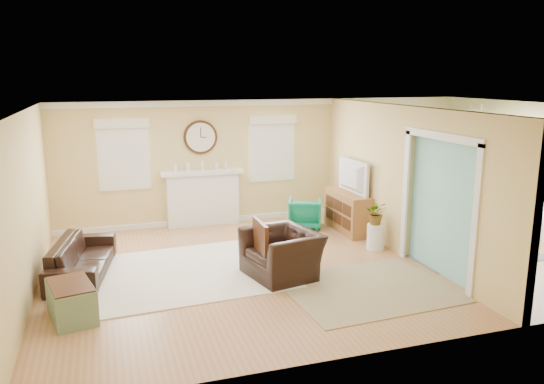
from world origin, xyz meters
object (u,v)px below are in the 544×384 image
at_px(sofa, 82,258).
at_px(dining_table, 446,225).
at_px(credenza, 348,212).
at_px(eames_chair, 282,254).
at_px(green_chair, 305,213).

height_order(sofa, dining_table, dining_table).
xyz_separation_m(sofa, dining_table, (6.54, -0.25, 0.04)).
bearing_deg(credenza, eames_chair, -136.80).
xyz_separation_m(green_chair, dining_table, (2.22, -1.69, 0.02)).
bearing_deg(credenza, sofa, -169.43).
distance_m(eames_chair, dining_table, 3.63).
relative_size(eames_chair, credenza, 0.83).
bearing_deg(sofa, eames_chair, -98.67).
relative_size(sofa, eames_chair, 1.73).
relative_size(sofa, dining_table, 1.06).
relative_size(sofa, green_chair, 2.89).
bearing_deg(dining_table, credenza, 57.66).
xyz_separation_m(green_chair, credenza, (0.75, -0.49, 0.09)).
distance_m(green_chair, credenza, 0.90).
height_order(credenza, dining_table, credenza).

